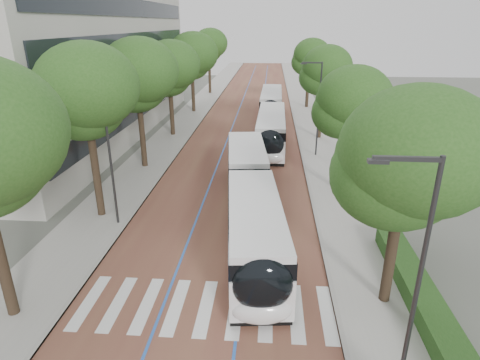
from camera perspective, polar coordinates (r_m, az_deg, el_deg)
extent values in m
plane|color=#51544C|center=(16.86, -6.15, -19.73)|extent=(160.00, 160.00, 0.00)
cube|color=brown|center=(53.66, 1.43, 9.56)|extent=(11.00, 140.00, 0.02)
cube|color=gray|center=(54.54, -6.58, 9.68)|extent=(4.00, 140.00, 0.12)
cube|color=gray|center=(53.80, 9.54, 9.36)|extent=(4.00, 140.00, 0.12)
cube|color=gray|center=(54.21, -4.58, 9.68)|extent=(0.20, 140.00, 0.14)
cube|color=gray|center=(53.66, 7.49, 9.44)|extent=(0.20, 140.00, 0.14)
cube|color=silver|center=(18.93, -20.62, -15.86)|extent=(0.55, 3.60, 0.01)
cube|color=silver|center=(18.47, -16.95, -16.37)|extent=(0.55, 3.60, 0.01)
cube|color=silver|center=(18.09, -13.09, -16.84)|extent=(0.55, 3.60, 0.01)
cube|color=silver|center=(17.79, -9.05, -17.25)|extent=(0.55, 3.60, 0.01)
cube|color=silver|center=(17.57, -4.89, -17.59)|extent=(0.55, 3.60, 0.01)
cube|color=silver|center=(17.44, -0.62, -17.85)|extent=(0.55, 3.60, 0.01)
cube|color=silver|center=(17.40, 3.69, -18.01)|extent=(0.55, 3.60, 0.01)
cube|color=silver|center=(17.45, 8.02, -18.08)|extent=(0.55, 3.60, 0.01)
cube|color=silver|center=(17.58, 12.29, -18.05)|extent=(0.55, 3.60, 0.01)
cube|color=blue|center=(53.76, -0.30, 9.60)|extent=(0.12, 126.00, 0.01)
cube|color=blue|center=(53.60, 3.16, 9.54)|extent=(0.12, 126.00, 0.01)
cube|color=#B0ADA3|center=(46.29, -25.13, 14.48)|extent=(18.00, 40.00, 14.00)
cube|color=black|center=(43.27, -13.59, 10.12)|extent=(0.12, 38.00, 1.60)
cube|color=black|center=(42.79, -13.97, 14.32)|extent=(0.12, 38.00, 1.60)
cube|color=black|center=(42.54, -14.37, 18.59)|extent=(0.12, 38.00, 1.60)
cube|color=black|center=(42.53, -14.77, 22.61)|extent=(0.12, 38.00, 1.60)
cube|color=#1C3D15|center=(17.54, 26.25, -18.14)|extent=(1.20, 14.00, 0.80)
cylinder|color=#2B2B2D|center=(12.44, 23.78, -14.63)|extent=(0.14, 0.14, 8.00)
cube|color=#2B2B2D|center=(10.47, 22.81, 2.79)|extent=(1.70, 0.12, 0.12)
cube|color=#2B2B2D|center=(10.29, 19.05, 2.53)|extent=(0.50, 0.20, 0.10)
cylinder|color=#2B2B2D|center=(35.38, 11.15, 9.73)|extent=(0.14, 0.14, 8.00)
cube|color=#2B2B2D|center=(34.74, 10.26, 16.10)|extent=(1.70, 0.12, 0.12)
cube|color=#2B2B2D|center=(34.68, 9.05, 16.03)|extent=(0.50, 0.20, 0.10)
cylinder|color=#2B2B2D|center=(23.29, -17.98, 3.02)|extent=(0.14, 0.14, 8.00)
cylinder|color=black|center=(18.19, -30.82, -9.95)|extent=(0.44, 0.44, 5.04)
cylinder|color=black|center=(25.19, -19.72, 0.48)|extent=(0.44, 0.44, 5.19)
ellipsoid|color=#224C18|center=(24.02, -21.14, 11.05)|extent=(5.55, 5.55, 4.72)
cylinder|color=black|center=(33.21, -13.70, 5.93)|extent=(0.44, 0.44, 5.05)
ellipsoid|color=#224C18|center=(32.33, -14.42, 13.79)|extent=(5.86, 5.86, 4.98)
cylinder|color=black|center=(42.60, -9.68, 9.33)|extent=(0.44, 0.44, 4.68)
ellipsoid|color=#224C18|center=(41.93, -10.05, 15.02)|extent=(5.74, 5.74, 4.88)
cylinder|color=black|center=(54.11, -6.69, 12.14)|extent=(0.44, 0.44, 4.88)
ellipsoid|color=#224C18|center=(53.58, -6.90, 16.83)|extent=(6.29, 6.29, 5.34)
cylinder|color=black|center=(68.72, -4.33, 14.35)|extent=(0.44, 0.44, 5.27)
ellipsoid|color=#224C18|center=(68.30, -4.45, 18.34)|extent=(5.53, 5.53, 4.70)
cylinder|color=black|center=(17.69, 20.61, -10.23)|extent=(0.44, 0.44, 4.37)
ellipsoid|color=#224C18|center=(16.07, 22.43, 2.00)|extent=(5.69, 5.69, 4.84)
cylinder|color=black|center=(28.36, 14.37, 2.43)|extent=(0.44, 0.44, 4.30)
ellipsoid|color=#224C18|center=(27.38, 15.13, 10.17)|extent=(4.79, 4.79, 4.07)
cylinder|color=black|center=(41.68, 11.33, 8.95)|extent=(0.44, 0.44, 4.68)
ellipsoid|color=#224C18|center=(41.00, 11.78, 14.75)|extent=(4.80, 4.80, 4.08)
cylinder|color=black|center=(57.33, 9.56, 12.41)|extent=(0.44, 0.44, 4.68)
ellipsoid|color=#224C18|center=(56.84, 9.83, 16.65)|extent=(4.91, 4.91, 4.17)
cylinder|color=black|center=(23.99, 1.38, -1.35)|extent=(2.38, 1.13, 2.30)
cube|color=silver|center=(19.62, 2.11, -8.56)|extent=(3.44, 9.57, 1.82)
cube|color=black|center=(19.07, 2.16, -5.59)|extent=(3.46, 9.38, 0.97)
cube|color=silver|center=(18.79, 2.19, -3.85)|extent=(3.37, 9.37, 0.31)
cube|color=black|center=(20.18, 2.07, -11.23)|extent=(3.35, 9.19, 0.35)
cube|color=silver|center=(28.19, 0.94, 1.09)|extent=(3.28, 7.95, 1.82)
cube|color=black|center=(27.81, 0.96, 3.30)|extent=(3.30, 7.80, 0.97)
cube|color=silver|center=(27.62, 0.97, 4.56)|extent=(3.21, 7.80, 0.31)
cube|color=black|center=(28.58, 0.93, -0.95)|extent=(3.20, 7.64, 0.35)
ellipsoid|color=black|center=(15.42, 3.21, -14.60)|extent=(2.45, 1.33, 2.28)
ellipsoid|color=silver|center=(16.08, 3.14, -17.99)|extent=(2.44, 1.23, 1.14)
cylinder|color=black|center=(18.08, -1.16, -14.32)|extent=(0.40, 1.03, 1.00)
cylinder|color=black|center=(18.23, 6.19, -14.13)|extent=(0.40, 1.03, 1.00)
cylinder|color=black|center=(30.00, -1.36, 0.82)|extent=(0.40, 1.03, 1.00)
cylinder|color=black|center=(30.08, 2.95, 0.86)|extent=(0.40, 1.03, 1.00)
cylinder|color=black|center=(22.65, -1.26, -6.37)|extent=(0.40, 1.03, 1.00)
cylinder|color=black|center=(22.77, 4.47, -6.28)|extent=(0.40, 1.03, 1.00)
cube|color=silver|center=(38.34, 4.43, 6.57)|extent=(2.68, 12.04, 1.82)
cube|color=black|center=(38.06, 4.48, 8.23)|extent=(2.71, 11.80, 0.97)
cube|color=silver|center=(37.92, 4.51, 9.17)|extent=(2.62, 11.79, 0.31)
cube|color=black|center=(38.63, 4.39, 5.01)|extent=(2.62, 11.55, 0.35)
ellipsoid|color=black|center=(32.50, 4.28, 5.20)|extent=(2.37, 1.13, 2.28)
ellipsoid|color=silver|center=(32.79, 4.22, 3.26)|extent=(2.36, 1.03, 1.14)
cylinder|color=black|center=(35.12, 2.44, 3.92)|extent=(0.31, 1.00, 1.00)
cylinder|color=black|center=(35.10, 6.14, 3.81)|extent=(0.31, 1.00, 1.00)
cylinder|color=black|center=(42.23, 2.95, 6.94)|extent=(0.31, 1.00, 1.00)
cylinder|color=black|center=(42.21, 6.04, 6.84)|extent=(0.31, 1.00, 1.00)
cube|color=silver|center=(51.36, 4.46, 10.39)|extent=(2.68, 12.04, 1.82)
cube|color=black|center=(51.16, 4.50, 11.64)|extent=(2.71, 11.80, 0.97)
cube|color=silver|center=(51.05, 4.52, 12.35)|extent=(2.62, 11.79, 0.31)
cube|color=black|center=(51.58, 4.43, 9.20)|extent=(2.62, 11.55, 0.35)
ellipsoid|color=black|center=(45.48, 4.35, 9.90)|extent=(2.37, 1.13, 2.28)
ellipsoid|color=silver|center=(45.67, 4.31, 8.49)|extent=(2.36, 1.03, 1.14)
cylinder|color=black|center=(48.02, 2.99, 8.72)|extent=(0.31, 1.00, 1.00)
cylinder|color=black|center=(48.00, 5.72, 8.63)|extent=(0.31, 1.00, 1.00)
cylinder|color=black|center=(55.26, 3.32, 10.40)|extent=(0.31, 1.00, 1.00)
cylinder|color=black|center=(55.24, 5.70, 10.33)|extent=(0.31, 1.00, 1.00)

